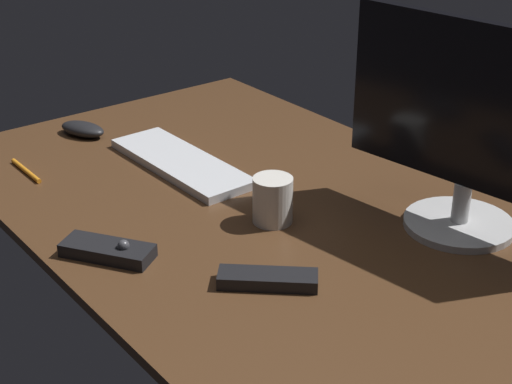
{
  "coord_description": "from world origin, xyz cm",
  "views": [
    {
      "loc": [
        104.49,
        -84.14,
        71.46
      ],
      "look_at": [
        2.11,
        -4.75,
        8.0
      ],
      "focal_mm": 55.67,
      "sensor_mm": 36.0,
      "label": 1
    }
  ],
  "objects_px": {
    "computer_mouse": "(83,129)",
    "media_remote": "(108,250)",
    "tv_remote": "(268,279)",
    "coffee_mug": "(273,200)",
    "pen": "(26,171)",
    "monitor": "(471,127)",
    "keyboard": "(181,163)"
  },
  "relations": [
    {
      "from": "computer_mouse",
      "to": "media_remote",
      "type": "height_order",
      "value": "media_remote"
    },
    {
      "from": "tv_remote",
      "to": "coffee_mug",
      "type": "relative_size",
      "value": 1.82
    },
    {
      "from": "computer_mouse",
      "to": "pen",
      "type": "height_order",
      "value": "computer_mouse"
    },
    {
      "from": "monitor",
      "to": "keyboard",
      "type": "height_order",
      "value": "monitor"
    },
    {
      "from": "keyboard",
      "to": "pen",
      "type": "bearing_deg",
      "value": -123.2
    },
    {
      "from": "computer_mouse",
      "to": "pen",
      "type": "distance_m",
      "value": 0.22
    },
    {
      "from": "media_remote",
      "to": "pen",
      "type": "bearing_deg",
      "value": 142.65
    },
    {
      "from": "media_remote",
      "to": "coffee_mug",
      "type": "distance_m",
      "value": 0.31
    },
    {
      "from": "media_remote",
      "to": "tv_remote",
      "type": "height_order",
      "value": "media_remote"
    },
    {
      "from": "keyboard",
      "to": "tv_remote",
      "type": "bearing_deg",
      "value": -17.72
    },
    {
      "from": "computer_mouse",
      "to": "media_remote",
      "type": "xyz_separation_m",
      "value": [
        0.53,
        -0.22,
        -0.0
      ]
    },
    {
      "from": "media_remote",
      "to": "tv_remote",
      "type": "bearing_deg",
      "value": 0.56
    },
    {
      "from": "keyboard",
      "to": "media_remote",
      "type": "distance_m",
      "value": 0.39
    },
    {
      "from": "monitor",
      "to": "computer_mouse",
      "type": "height_order",
      "value": "monitor"
    },
    {
      "from": "monitor",
      "to": "coffee_mug",
      "type": "distance_m",
      "value": 0.37
    },
    {
      "from": "tv_remote",
      "to": "coffee_mug",
      "type": "height_order",
      "value": "coffee_mug"
    },
    {
      "from": "keyboard",
      "to": "tv_remote",
      "type": "xyz_separation_m",
      "value": [
        0.47,
        -0.14,
        0.0
      ]
    },
    {
      "from": "pen",
      "to": "media_remote",
      "type": "bearing_deg",
      "value": -4.06
    },
    {
      "from": "computer_mouse",
      "to": "tv_remote",
      "type": "relative_size",
      "value": 0.73
    },
    {
      "from": "coffee_mug",
      "to": "pen",
      "type": "distance_m",
      "value": 0.56
    },
    {
      "from": "computer_mouse",
      "to": "monitor",
      "type": "bearing_deg",
      "value": -0.23
    },
    {
      "from": "tv_remote",
      "to": "pen",
      "type": "xyz_separation_m",
      "value": [
        -0.65,
        -0.13,
        -0.01
      ]
    },
    {
      "from": "coffee_mug",
      "to": "pen",
      "type": "relative_size",
      "value": 0.66
    },
    {
      "from": "monitor",
      "to": "tv_remote",
      "type": "height_order",
      "value": "monitor"
    },
    {
      "from": "monitor",
      "to": "tv_remote",
      "type": "bearing_deg",
      "value": -106.27
    },
    {
      "from": "monitor",
      "to": "coffee_mug",
      "type": "relative_size",
      "value": 5.57
    },
    {
      "from": "keyboard",
      "to": "computer_mouse",
      "type": "height_order",
      "value": "computer_mouse"
    },
    {
      "from": "monitor",
      "to": "pen",
      "type": "distance_m",
      "value": 0.9
    },
    {
      "from": "media_remote",
      "to": "coffee_mug",
      "type": "bearing_deg",
      "value": 43.1
    },
    {
      "from": "pen",
      "to": "tv_remote",
      "type": "bearing_deg",
      "value": 11.3
    },
    {
      "from": "computer_mouse",
      "to": "tv_remote",
      "type": "height_order",
      "value": "computer_mouse"
    },
    {
      "from": "tv_remote",
      "to": "pen",
      "type": "relative_size",
      "value": 1.21
    }
  ]
}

